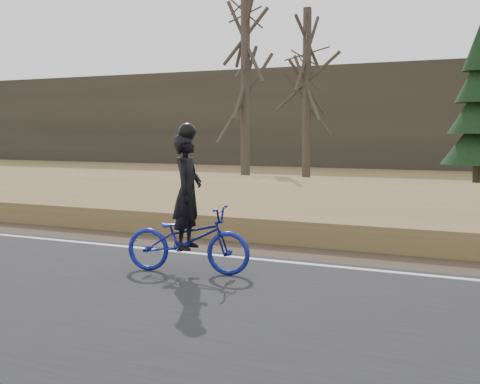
% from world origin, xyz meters
% --- Properties ---
extents(cyclist, '(1.95, 1.01, 2.16)m').
position_xyz_m(cyclist, '(-4.76, -1.15, 0.74)').
color(cyclist, navy).
rests_on(cyclist, road).
extents(bare_tree_far_left, '(0.36, 0.36, 7.45)m').
position_xyz_m(bare_tree_far_left, '(-11.36, 13.86, 3.73)').
color(bare_tree_far_left, '#443B32').
rests_on(bare_tree_far_left, ground).
extents(bare_tree_left, '(0.36, 0.36, 7.33)m').
position_xyz_m(bare_tree_left, '(-10.30, 17.58, 3.66)').
color(bare_tree_left, '#443B32').
rests_on(bare_tree_left, ground).
extents(conifer, '(2.60, 2.60, 6.06)m').
position_xyz_m(conifer, '(-3.14, 16.31, 2.87)').
color(conifer, '#443B32').
rests_on(conifer, ground).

